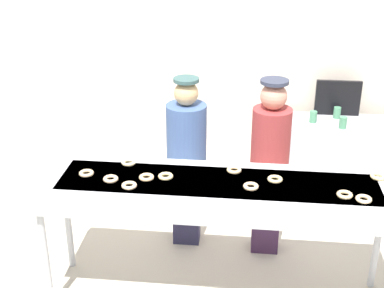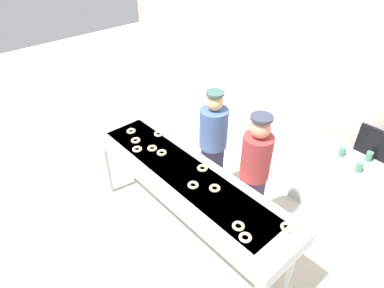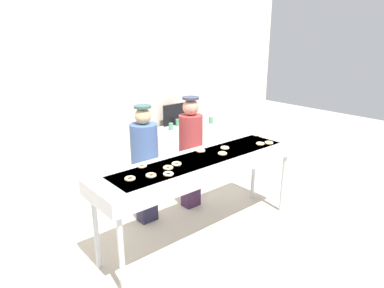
# 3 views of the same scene
# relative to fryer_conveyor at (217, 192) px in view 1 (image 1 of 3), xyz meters

# --- Properties ---
(back_wall) EXTENTS (8.00, 0.12, 3.28)m
(back_wall) POSITION_rel_fryer_conveyor_xyz_m (0.00, 2.26, 0.68)
(back_wall) COLOR beige
(back_wall) RESTS_ON ground
(fryer_conveyor) EXTENTS (2.75, 0.69, 1.04)m
(fryer_conveyor) POSITION_rel_fryer_conveyor_xyz_m (0.00, 0.00, 0.00)
(fryer_conveyor) COLOR #B7BABF
(fryer_conveyor) RESTS_ON ground
(plain_donut_0) EXTENTS (0.16, 0.16, 0.03)m
(plain_donut_0) POSITION_rel_fryer_conveyor_xyz_m (1.18, 0.18, 0.10)
(plain_donut_0) COLOR #F1D187
(plain_donut_0) RESTS_ON fryer_conveyor
(plain_donut_1) EXTENTS (0.16, 0.16, 0.03)m
(plain_donut_1) POSITION_rel_fryer_conveyor_xyz_m (-0.71, 0.21, 0.10)
(plain_donut_1) COLOR beige
(plain_donut_1) RESTS_ON fryer_conveyor
(plain_donut_2) EXTENTS (0.13, 0.13, 0.03)m
(plain_donut_2) POSITION_rel_fryer_conveyor_xyz_m (-0.63, -0.15, 0.10)
(plain_donut_2) COLOR #F9CA95
(plain_donut_2) RESTS_ON fryer_conveyor
(plain_donut_3) EXTENTS (0.16, 0.16, 0.03)m
(plain_donut_3) POSITION_rel_fryer_conveyor_xyz_m (-0.78, -0.07, 0.10)
(plain_donut_3) COLOR beige
(plain_donut_3) RESTS_ON fryer_conveyor
(plain_donut_4) EXTENTS (0.16, 0.16, 0.03)m
(plain_donut_4) POSITION_rel_fryer_conveyor_xyz_m (-0.99, 0.00, 0.10)
(plain_donut_4) COLOR beige
(plain_donut_4) RESTS_ON fryer_conveyor
(plain_donut_5) EXTENTS (0.12, 0.12, 0.03)m
(plain_donut_5) POSITION_rel_fryer_conveyor_xyz_m (0.42, 0.06, 0.10)
(plain_donut_5) COLOR #EACD89
(plain_donut_5) RESTS_ON fryer_conveyor
(plain_donut_6) EXTENTS (0.14, 0.14, 0.03)m
(plain_donut_6) POSITION_rel_fryer_conveyor_xyz_m (1.01, -0.17, 0.10)
(plain_donut_6) COLOR #F6D094
(plain_donut_6) RESTS_ON fryer_conveyor
(plain_donut_7) EXTENTS (0.16, 0.16, 0.03)m
(plain_donut_7) POSITION_rel_fryer_conveyor_xyz_m (0.11, 0.17, 0.10)
(plain_donut_7) COLOR #EEC787
(plain_donut_7) RESTS_ON fryer_conveyor
(plain_donut_8) EXTENTS (0.15, 0.15, 0.03)m
(plain_donut_8) POSITION_rel_fryer_conveyor_xyz_m (-0.39, 0.02, 0.10)
(plain_donut_8) COLOR #E9CE86
(plain_donut_8) RESTS_ON fryer_conveyor
(plain_donut_9) EXTENTS (0.15, 0.15, 0.03)m
(plain_donut_9) POSITION_rel_fryer_conveyor_xyz_m (-0.53, -0.02, 0.10)
(plain_donut_9) COLOR #F9C98A
(plain_donut_9) RESTS_ON fryer_conveyor
(plain_donut_10) EXTENTS (0.16, 0.16, 0.03)m
(plain_donut_10) POSITION_rel_fryer_conveyor_xyz_m (0.89, -0.12, 0.10)
(plain_donut_10) COLOR #EDC689
(plain_donut_10) RESTS_ON fryer_conveyor
(plain_donut_11) EXTENTS (0.14, 0.14, 0.03)m
(plain_donut_11) POSITION_rel_fryer_conveyor_xyz_m (0.24, -0.07, 0.10)
(plain_donut_11) COLOR #F1C38D
(plain_donut_11) RESTS_ON fryer_conveyor
(worker_baker) EXTENTS (0.35, 0.35, 1.59)m
(worker_baker) POSITION_rel_fryer_conveyor_xyz_m (-0.32, 0.77, -0.05)
(worker_baker) COLOR #292642
(worker_baker) RESTS_ON ground
(worker_assistant) EXTENTS (0.33, 0.33, 1.62)m
(worker_assistant) POSITION_rel_fryer_conveyor_xyz_m (0.40, 0.70, -0.04)
(worker_assistant) COLOR #3C2340
(worker_assistant) RESTS_ON ground
(prep_counter) EXTENTS (1.61, 0.53, 0.85)m
(prep_counter) POSITION_rel_fryer_conveyor_xyz_m (1.14, 1.81, -0.53)
(prep_counter) COLOR #B7BABF
(prep_counter) RESTS_ON ground
(paper_cup_0) EXTENTS (0.07, 0.07, 0.12)m
(paper_cup_0) POSITION_rel_fryer_conveyor_xyz_m (1.15, 1.64, -0.05)
(paper_cup_0) COLOR #4C8C66
(paper_cup_0) RESTS_ON prep_counter
(paper_cup_1) EXTENTS (0.07, 0.07, 0.12)m
(paper_cup_1) POSITION_rel_fryer_conveyor_xyz_m (1.13, 1.93, -0.05)
(paper_cup_1) COLOR #4C8C66
(paper_cup_1) RESTS_ON prep_counter
(paper_cup_3) EXTENTS (0.07, 0.07, 0.12)m
(paper_cup_3) POSITION_rel_fryer_conveyor_xyz_m (0.87, 1.78, -0.05)
(paper_cup_3) COLOR #4C8C66
(paper_cup_3) RESTS_ON prep_counter
(menu_display) EXTENTS (0.47, 0.04, 0.38)m
(menu_display) POSITION_rel_fryer_conveyor_xyz_m (1.14, 2.03, 0.08)
(menu_display) COLOR black
(menu_display) RESTS_ON prep_counter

